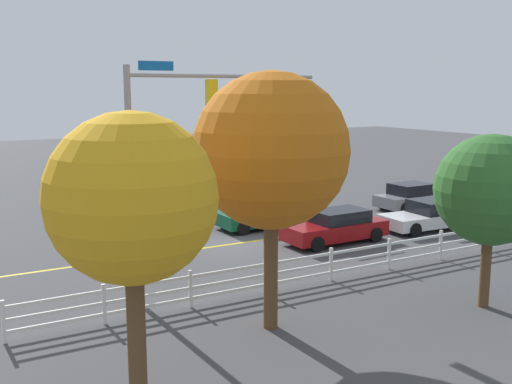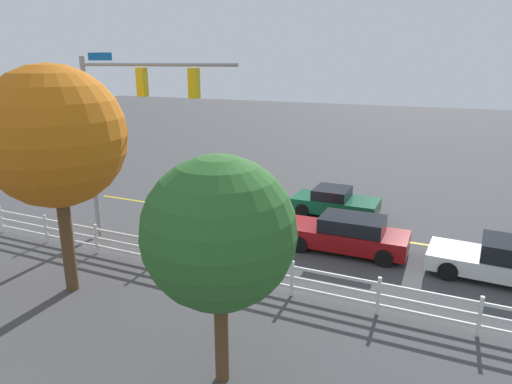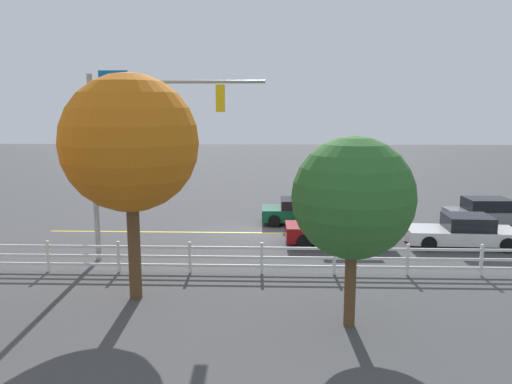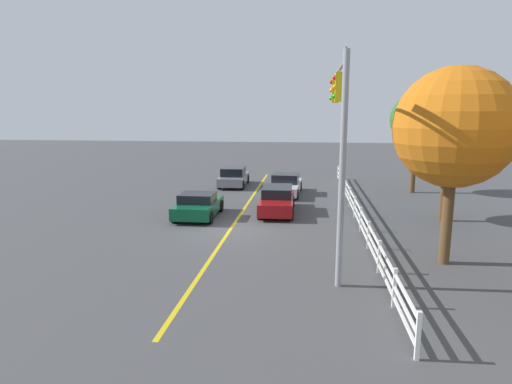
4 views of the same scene
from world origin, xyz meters
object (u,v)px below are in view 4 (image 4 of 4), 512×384
car_3 (234,177)px  tree_3 (447,150)px  car_0 (285,185)px  tree_1 (455,128)px  car_2 (198,205)px  car_1 (277,200)px  tree_2 (417,119)px

car_3 → tree_3: size_ratio=0.84×
car_0 → car_3: (-2.80, -3.98, 0.04)m
car_0 → tree_3: size_ratio=0.91×
tree_3 → car_3: bearing=-126.1°
car_0 → tree_1: bearing=30.0°
car_2 → car_1: bearing=-69.2°
tree_2 → tree_3: 7.96m
car_1 → tree_2: tree_2 is taller
car_1 → tree_2: (-7.02, 8.73, 4.25)m
car_1 → car_2: bearing=-70.0°
tree_2 → tree_1: bearing=-8.6°
car_0 → tree_2: 9.73m
car_0 → tree_1: (12.51, 6.42, 4.21)m
car_2 → tree_3: bearing=-87.0°
car_2 → tree_2: 15.94m
car_3 → tree_1: tree_1 is taller
car_3 → tree_3: 15.37m
car_3 → car_1: bearing=-156.0°
tree_2 → car_0: bearing=-78.6°
tree_1 → tree_2: tree_1 is taller
car_0 → tree_3: (6.11, 8.21, 2.91)m
car_3 → car_0: bearing=-126.4°
tree_2 → tree_3: size_ratio=1.29×
car_2 → car_3: 9.65m
car_0 → car_3: car_3 is taller
car_2 → car_3: car_3 is taller
car_0 → car_2: car_0 is taller
car_0 → car_2: size_ratio=1.21×
tree_3 → tree_2: bearing=177.4°
car_0 → tree_3: bearing=56.2°
car_1 → car_3: car_3 is taller
tree_2 → tree_3: (7.83, -0.35, -1.38)m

